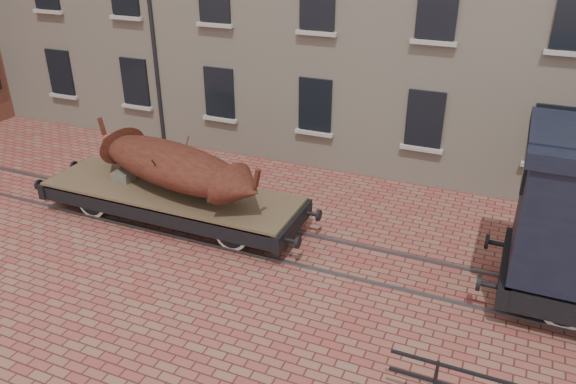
% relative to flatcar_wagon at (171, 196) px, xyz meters
% --- Properties ---
extents(ground, '(90.00, 90.00, 0.00)m').
position_rel_flatcar_wagon_xyz_m(ground, '(4.82, 0.00, -0.77)').
color(ground, brown).
extents(rail_track, '(30.00, 1.52, 0.06)m').
position_rel_flatcar_wagon_xyz_m(rail_track, '(4.82, 0.00, -0.74)').
color(rail_track, '#59595E').
rests_on(rail_track, ground).
extents(flatcar_wagon, '(8.15, 2.21, 1.23)m').
position_rel_flatcar_wagon_xyz_m(flatcar_wagon, '(0.00, 0.00, 0.00)').
color(flatcar_wagon, brown).
rests_on(flatcar_wagon, ground).
extents(iron_boat, '(6.01, 2.90, 1.47)m').
position_rel_flatcar_wagon_xyz_m(iron_boat, '(0.14, 0.00, 0.97)').
color(iron_boat, '#532116').
rests_on(iron_boat, flatcar_wagon).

